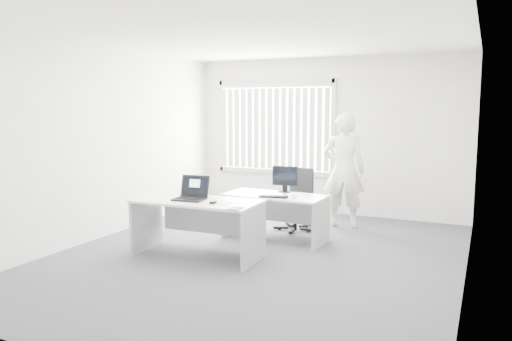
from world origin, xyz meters
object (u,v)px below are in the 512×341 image
at_px(desk_far, 275,207).
at_px(monitor, 285,179).
at_px(laptop, 189,189).
at_px(desk_near, 197,216).
at_px(person, 344,170).
at_px(office_chair, 297,211).

distance_m(desk_far, monitor, 0.47).
bearing_deg(laptop, desk_near, 28.42).
relative_size(desk_near, person, 0.90).
relative_size(desk_far, person, 0.81).
height_order(office_chair, person, person).
distance_m(desk_far, office_chair, 0.73).
height_order(desk_far, monitor, monitor).
height_order(office_chair, monitor, monitor).
height_order(desk_near, desk_far, desk_near).
distance_m(desk_far, person, 1.46).
relative_size(office_chair, laptop, 2.47).
bearing_deg(person, desk_far, 49.67).
height_order(office_chair, laptop, laptop).
relative_size(office_chair, monitor, 2.47).
xyz_separation_m(desk_far, office_chair, (0.08, 0.71, -0.18)).
height_order(person, monitor, person).
bearing_deg(person, office_chair, 29.09).
relative_size(desk_near, monitor, 4.22).
xyz_separation_m(desk_far, person, (0.69, 1.21, 0.44)).
xyz_separation_m(desk_near, person, (1.28, 2.39, 0.39)).
bearing_deg(monitor, person, 54.23).
distance_m(person, monitor, 1.15).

